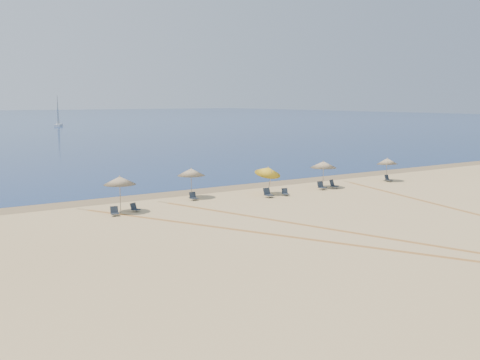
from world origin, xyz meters
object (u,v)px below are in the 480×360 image
object	(u,v)px
umbrella_5	(387,161)
sailboat_0	(58,117)
umbrella_1	(120,181)
chair_4	(193,197)
chair_5	(268,193)
chair_7	(321,186)
chair_9	(388,179)
umbrella_3	(268,171)
chair_3	(135,208)
chair_8	(333,184)
chair_6	(285,192)
umbrella_2	(191,172)
chair_2	(115,212)
umbrella_4	(323,165)

from	to	relation	value
umbrella_5	sailboat_0	world-z (taller)	sailboat_0
umbrella_1	umbrella_5	xyz separation A→B (m)	(26.24, 0.34, -0.32)
chair_4	chair_5	size ratio (longest dim) A/B	0.85
chair_4	chair_5	xyz separation A→B (m)	(5.51, -2.07, 0.05)
umbrella_1	chair_7	distance (m)	17.87
sailboat_0	chair_9	bearing A→B (deg)	-67.51
umbrella_3	chair_4	xyz separation A→B (m)	(-6.25, 1.02, -1.67)
chair_3	chair_8	world-z (taller)	chair_8
chair_7	chair_6	bearing A→B (deg)	-170.75
umbrella_2	chair_7	distance (m)	11.56
chair_2	chair_5	size ratio (longest dim) A/B	0.91
chair_7	chair_9	xyz separation A→B (m)	(8.23, 0.07, -0.03)
chair_7	chair_9	size ratio (longest dim) A/B	1.01
chair_5	chair_7	xyz separation A→B (m)	(5.98, 0.55, -0.01)
chair_3	umbrella_1	bearing A→B (deg)	143.23
umbrella_2	chair_3	bearing A→B (deg)	-155.83
umbrella_3	chair_3	distance (m)	11.75
chair_3	chair_6	distance (m)	12.50
umbrella_2	chair_4	bearing A→B (deg)	-109.57
chair_9	sailboat_0	bearing A→B (deg)	81.20
umbrella_3	chair_9	distance (m)	13.58
umbrella_1	umbrella_3	xyz separation A→B (m)	(12.52, 0.37, -0.25)
umbrella_5	chair_9	distance (m)	1.66
umbrella_2	chair_9	size ratio (longest dim) A/B	3.43
chair_9	sailboat_0	distance (m)	127.57
umbrella_5	chair_4	world-z (taller)	umbrella_5
chair_6	chair_7	size ratio (longest dim) A/B	0.94
umbrella_4	chair_4	world-z (taller)	umbrella_4
chair_4	chair_9	distance (m)	19.77
umbrella_5	chair_2	world-z (taller)	umbrella_5
chair_2	chair_7	size ratio (longest dim) A/B	0.95
umbrella_4	chair_5	bearing A→B (deg)	-169.61
umbrella_2	chair_4	size ratio (longest dim) A/B	3.77
umbrella_3	sailboat_0	world-z (taller)	sailboat_0
umbrella_3	chair_3	bearing A→B (deg)	-177.05
chair_3	chair_4	xyz separation A→B (m)	(5.36, 1.62, 0.01)
umbrella_3	umbrella_5	bearing A→B (deg)	-0.12
umbrella_4	chair_9	size ratio (longest dim) A/B	3.43
umbrella_5	chair_9	bearing A→B (deg)	-122.11
chair_2	chair_4	bearing A→B (deg)	26.52
chair_6	sailboat_0	size ratio (longest dim) A/B	0.07
umbrella_3	chair_3	xyz separation A→B (m)	(-11.61, -0.60, -1.68)
chair_6	sailboat_0	xyz separation A→B (m)	(14.73, 128.28, 2.44)
chair_3	chair_5	world-z (taller)	chair_5
umbrella_2	chair_4	xyz separation A→B (m)	(-0.33, -0.93, -1.77)
umbrella_1	chair_2	size ratio (longest dim) A/B	3.78
umbrella_3	chair_4	world-z (taller)	umbrella_3
chair_4	chair_9	xyz separation A→B (m)	(19.72, -1.45, 0.01)
chair_8	sailboat_0	bearing A→B (deg)	65.10
umbrella_2	sailboat_0	bearing A→B (deg)	80.24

